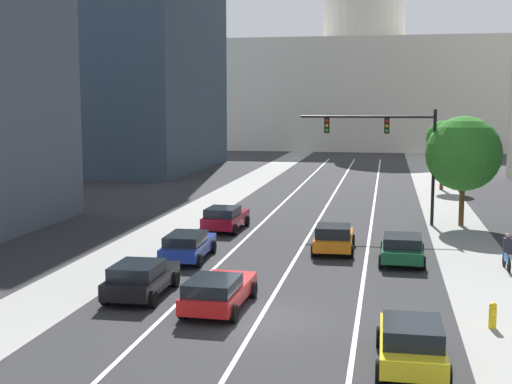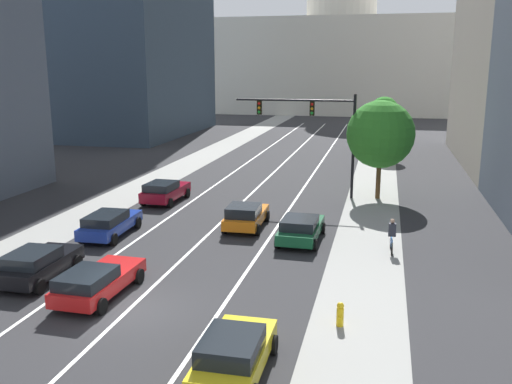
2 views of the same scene
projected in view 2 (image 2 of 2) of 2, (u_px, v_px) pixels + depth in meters
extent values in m
plane|color=#2B2B2D|center=(295.00, 152.00, 59.44)|extent=(400.00, 400.00, 0.00)
cube|color=gray|center=(203.00, 157.00, 56.57)|extent=(3.51, 130.00, 0.01)
cube|color=gray|center=(377.00, 163.00, 52.81)|extent=(3.51, 130.00, 0.01)
cube|color=white|center=(225.00, 178.00, 45.93)|extent=(0.16, 90.00, 0.01)
cube|color=white|center=(266.00, 180.00, 45.19)|extent=(0.16, 90.00, 0.01)
cube|color=white|center=(308.00, 182.00, 44.44)|extent=(0.16, 90.00, 0.01)
cube|color=#334251|center=(131.00, 5.00, 72.05)|extent=(14.41, 25.13, 33.13)
cube|color=beige|center=(340.00, 66.00, 109.07)|extent=(44.04, 22.54, 17.49)
cube|color=#1E389E|center=(111.00, 225.00, 30.46)|extent=(1.96, 4.73, 0.58)
cube|color=black|center=(106.00, 218.00, 29.82)|extent=(1.74, 2.62, 0.47)
cylinder|color=black|center=(109.00, 221.00, 32.20)|extent=(0.24, 0.65, 0.64)
cylinder|color=black|center=(138.00, 223.00, 31.88)|extent=(0.24, 0.65, 0.64)
cylinder|color=black|center=(82.00, 238.00, 29.16)|extent=(0.24, 0.65, 0.64)
cylinder|color=black|center=(114.00, 240.00, 28.84)|extent=(0.24, 0.65, 0.64)
cube|color=black|center=(40.00, 265.00, 24.24)|extent=(1.92, 4.38, 0.63)
cube|color=black|center=(31.00, 257.00, 23.62)|extent=(1.74, 2.27, 0.48)
cylinder|color=black|center=(41.00, 259.00, 25.91)|extent=(0.23, 0.64, 0.64)
cylinder|color=black|center=(77.00, 262.00, 25.53)|extent=(0.23, 0.64, 0.64)
cylinder|color=black|center=(40.00, 287.00, 22.70)|extent=(0.23, 0.64, 0.64)
cube|color=orange|center=(246.00, 217.00, 32.00)|extent=(1.98, 4.35, 0.58)
cube|color=black|center=(244.00, 211.00, 31.17)|extent=(1.77, 2.04, 0.56)
cylinder|color=black|center=(237.00, 214.00, 33.64)|extent=(0.24, 0.65, 0.64)
cylinder|color=black|center=(267.00, 216.00, 33.28)|extent=(0.24, 0.65, 0.64)
cylinder|color=black|center=(224.00, 228.00, 30.85)|extent=(0.24, 0.65, 0.64)
cylinder|color=black|center=(257.00, 230.00, 30.49)|extent=(0.24, 0.65, 0.64)
cube|color=#14512D|center=(301.00, 230.00, 29.58)|extent=(2.00, 4.55, 0.55)
cube|color=black|center=(300.00, 223.00, 28.97)|extent=(1.79, 2.24, 0.50)
cylinder|color=black|center=(289.00, 226.00, 31.32)|extent=(0.23, 0.64, 0.64)
cylinder|color=black|center=(323.00, 228.00, 30.87)|extent=(0.23, 0.64, 0.64)
cylinder|color=black|center=(277.00, 242.00, 28.43)|extent=(0.23, 0.64, 0.64)
cylinder|color=black|center=(315.00, 245.00, 27.97)|extent=(0.23, 0.64, 0.64)
cube|color=red|center=(100.00, 282.00, 22.53)|extent=(1.98, 4.68, 0.56)
cube|color=black|center=(87.00, 278.00, 21.52)|extent=(1.77, 2.32, 0.47)
cylinder|color=black|center=(100.00, 272.00, 24.30)|extent=(0.24, 0.65, 0.64)
cylinder|color=black|center=(139.00, 276.00, 23.85)|extent=(0.24, 0.65, 0.64)
cylinder|color=black|center=(57.00, 301.00, 21.33)|extent=(0.24, 0.65, 0.64)
cylinder|color=black|center=(101.00, 306.00, 20.87)|extent=(0.24, 0.65, 0.64)
cube|color=yellow|center=(235.00, 356.00, 16.77)|extent=(1.83, 4.24, 0.57)
cube|color=black|center=(231.00, 346.00, 16.25)|extent=(1.67, 2.18, 0.54)
cylinder|color=black|center=(219.00, 339.00, 18.39)|extent=(0.22, 0.64, 0.64)
cylinder|color=black|center=(273.00, 345.00, 18.01)|extent=(0.22, 0.64, 0.64)
cube|color=maroon|center=(166.00, 192.00, 38.03)|extent=(2.03, 4.52, 0.66)
cube|color=black|center=(161.00, 186.00, 37.21)|extent=(1.81, 2.31, 0.49)
cylinder|color=black|center=(162.00, 191.00, 39.77)|extent=(0.24, 0.65, 0.64)
cylinder|color=black|center=(187.00, 193.00, 39.30)|extent=(0.24, 0.65, 0.64)
cylinder|color=black|center=(144.00, 201.00, 36.91)|extent=(0.24, 0.65, 0.64)
cylinder|color=black|center=(170.00, 203.00, 36.44)|extent=(0.24, 0.65, 0.64)
cylinder|color=black|center=(353.00, 147.00, 38.39)|extent=(0.20, 0.20, 7.18)
cylinder|color=black|center=(294.00, 100.00, 38.60)|extent=(8.27, 0.14, 0.14)
cube|color=black|center=(312.00, 109.00, 38.45)|extent=(0.32, 0.28, 0.96)
sphere|color=red|center=(312.00, 104.00, 38.24)|extent=(0.20, 0.20, 0.20)
sphere|color=orange|center=(312.00, 109.00, 38.31)|extent=(0.20, 0.20, 0.20)
sphere|color=green|center=(312.00, 113.00, 38.37)|extent=(0.20, 0.20, 0.20)
cube|color=black|center=(259.00, 108.00, 39.26)|extent=(0.32, 0.28, 0.96)
sphere|color=red|center=(259.00, 103.00, 39.05)|extent=(0.20, 0.20, 0.20)
sphere|color=orange|center=(259.00, 108.00, 39.12)|extent=(0.20, 0.20, 0.20)
sphere|color=green|center=(259.00, 112.00, 39.19)|extent=(0.20, 0.20, 0.20)
cylinder|color=yellow|center=(340.00, 317.00, 19.93)|extent=(0.26, 0.26, 0.70)
sphere|color=yellow|center=(340.00, 306.00, 19.83)|extent=(0.26, 0.26, 0.26)
cylinder|color=yellow|center=(340.00, 318.00, 19.77)|extent=(0.10, 0.12, 0.10)
cylinder|color=black|center=(392.00, 249.00, 27.30)|extent=(0.08, 0.66, 0.66)
cylinder|color=black|center=(391.00, 243.00, 28.30)|extent=(0.08, 0.66, 0.66)
cube|color=#1959B2|center=(391.00, 242.00, 27.75)|extent=(0.10, 1.00, 0.36)
cube|color=#262833|center=(392.00, 230.00, 27.57)|extent=(0.37, 0.29, 0.64)
sphere|color=tan|center=(393.00, 221.00, 27.54)|extent=(0.22, 0.22, 0.22)
cylinder|color=#51381E|center=(378.00, 178.00, 38.75)|extent=(0.32, 0.32, 2.88)
sphere|color=#318228|center=(381.00, 134.00, 38.06)|extent=(4.62, 4.62, 4.62)
cylinder|color=#51381E|center=(383.00, 140.00, 55.81)|extent=(0.32, 0.32, 3.60)
sphere|color=#2E8826|center=(384.00, 111.00, 55.18)|extent=(2.89, 2.89, 2.89)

